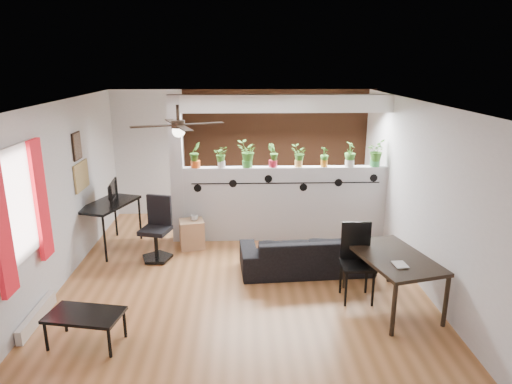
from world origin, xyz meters
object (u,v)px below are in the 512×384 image
(potted_plant_0, at_px, (195,154))
(potted_plant_7, at_px, (376,153))
(computer_desk, at_px, (109,207))
(potted_plant_2, at_px, (247,153))
(sofa, at_px, (306,253))
(potted_plant_3, at_px, (273,155))
(office_chair, at_px, (157,233))
(coffee_table, at_px, (85,317))
(folding_chair, at_px, (356,254))
(potted_plant_6, at_px, (350,154))
(ceiling_fan, at_px, (178,127))
(cube_shelf, at_px, (192,234))
(dining_table, at_px, (394,261))
(cup, at_px, (194,218))
(potted_plant_1, at_px, (221,156))
(potted_plant_4, at_px, (299,155))
(potted_plant_5, at_px, (324,156))

(potted_plant_0, relative_size, potted_plant_7, 0.97)
(computer_desk, bearing_deg, potted_plant_0, 13.02)
(potted_plant_0, xyz_separation_m, potted_plant_2, (0.90, 0.00, 0.01))
(sofa, bearing_deg, potted_plant_3, -75.74)
(office_chair, bearing_deg, coffee_table, -99.92)
(folding_chair, distance_m, coffee_table, 3.51)
(potted_plant_0, xyz_separation_m, potted_plant_7, (3.16, 0.00, 0.01))
(folding_chair, bearing_deg, potted_plant_2, 123.97)
(potted_plant_7, relative_size, sofa, 0.24)
(potted_plant_6, height_order, office_chair, potted_plant_6)
(ceiling_fan, distance_m, potted_plant_2, 2.15)
(potted_plant_2, bearing_deg, potted_plant_3, 0.00)
(cube_shelf, xyz_separation_m, computer_desk, (-1.40, 0.02, 0.49))
(potted_plant_7, xyz_separation_m, dining_table, (-0.39, -2.42, -0.95))
(coffee_table, bearing_deg, potted_plant_0, 72.57)
(cube_shelf, xyz_separation_m, dining_table, (2.84, -2.06, 0.39))
(cup, height_order, computer_desk, computer_desk)
(cup, bearing_deg, computer_desk, 179.04)
(potted_plant_6, bearing_deg, potted_plant_7, 0.00)
(sofa, relative_size, cup, 15.11)
(cup, distance_m, folding_chair, 2.97)
(computer_desk, bearing_deg, potted_plant_1, 10.03)
(potted_plant_0, relative_size, potted_plant_6, 1.03)
(cup, bearing_deg, coffee_table, -109.16)
(ceiling_fan, height_order, cup, ceiling_fan)
(potted_plant_7, xyz_separation_m, cup, (-3.18, -0.36, -1.05))
(potted_plant_0, distance_m, computer_desk, 1.73)
(ceiling_fan, bearing_deg, dining_table, -12.62)
(potted_plant_0, distance_m, potted_plant_6, 2.71)
(potted_plant_0, height_order, cup, potted_plant_0)
(office_chair, distance_m, folding_chair, 3.23)
(potted_plant_1, height_order, potted_plant_7, potted_plant_7)
(ceiling_fan, bearing_deg, computer_desk, 134.80)
(potted_plant_4, bearing_deg, potted_plant_6, 0.00)
(potted_plant_1, distance_m, dining_table, 3.48)
(potted_plant_5, relative_size, computer_desk, 0.28)
(cup, xyz_separation_m, folding_chair, (2.37, -1.79, 0.08))
(potted_plant_3, distance_m, sofa, 1.90)
(potted_plant_0, bearing_deg, ceiling_fan, -90.64)
(potted_plant_4, xyz_separation_m, office_chair, (-2.39, -0.81, -1.10))
(sofa, height_order, computer_desk, computer_desk)
(potted_plant_0, distance_m, potted_plant_2, 0.90)
(potted_plant_3, distance_m, folding_chair, 2.55)
(cube_shelf, distance_m, coffee_table, 2.95)
(potted_plant_5, relative_size, office_chair, 0.34)
(cup, height_order, office_chair, office_chair)
(ceiling_fan, distance_m, folding_chair, 2.94)
(potted_plant_7, bearing_deg, cup, -173.47)
(potted_plant_5, bearing_deg, cube_shelf, -171.11)
(potted_plant_1, bearing_deg, potted_plant_0, 180.00)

